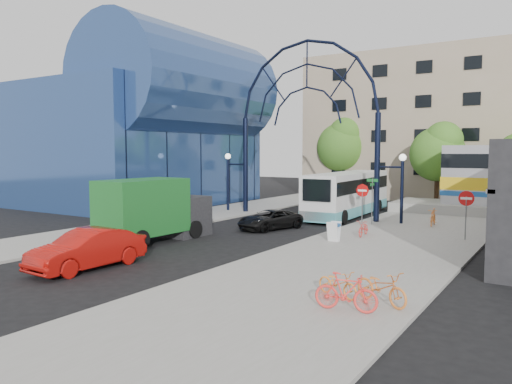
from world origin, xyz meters
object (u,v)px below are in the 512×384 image
Objects in this scene: bike_near_a at (364,228)px; bike_far_b at (346,292)px; gateway_arch at (307,92)px; black_suv at (270,220)px; street_name_sign at (372,192)px; bike_far_a at (382,287)px; bike_far_c at (338,283)px; bike_near_b at (433,217)px; sandwich_board at (334,229)px; stop_sign at (362,194)px; red_sedan at (87,249)px; tree_north_a at (439,151)px; green_truck at (155,210)px; tree_north_b at (344,144)px; do_not_enter_sign at (466,203)px; city_bus at (348,193)px.

bike_far_b is (3.99, -12.18, 0.12)m from bike_near_a.
black_suv is (0.56, -5.78, -7.98)m from gateway_arch.
street_name_sign is 16.36m from bike_far_a.
bike_near_a is 11.45m from bike_far_c.
street_name_sign is 3.89m from bike_near_b.
gateway_arch is 13.80× the size of sandwich_board.
bike_far_a is at bearing -67.49° from stop_sign.
tree_north_a is at bearing 79.64° from red_sedan.
green_truck is 3.36× the size of bike_far_a.
gateway_arch is 7.15× the size of bike_far_a.
sandwich_board is at bearing -68.41° from tree_north_b.
do_not_enter_sign is at bearing 33.41° from green_truck.
city_bus is at bearing 49.27° from bike_far_a.
sandwich_board is 0.21× the size of red_sedan.
bike_far_c is (-1.50, -12.66, -1.44)m from do_not_enter_sign.
bike_far_c is at bearing -71.11° from city_bus.
city_bus reaches higher than red_sedan.
city_bus is at bearing 121.36° from stop_sign.
tree_north_a is 4.06× the size of bike_near_b.
bike_far_a is at bearing -80.55° from tree_north_a.
tree_north_a is 3.88× the size of bike_far_b.
bike_near_a is at bearing -75.98° from street_name_sign.
gateway_arch reaches higher than red_sedan.
tree_north_a is at bearing 34.01° from bike_far_a.
green_truck is at bearing -148.60° from bike_near_a.
street_name_sign is at bearing 59.98° from black_suv.
red_sedan is at bearing -91.19° from gateway_arch.
gateway_arch is 9.87m from black_suv.
street_name_sign is 6.57m from black_suv.
sandwich_board is 0.12× the size of tree_north_b.
tree_north_b is 4.64× the size of bike_near_b.
black_suv is at bearing 175.62° from bike_near_a.
black_suv reaches higher than bike_far_a.
street_name_sign is 13.59m from tree_north_a.
green_truck reaches higher than bike_far_a.
bike_far_b is at bearing -72.91° from street_name_sign.
sandwich_board is (0.80, -6.02, -1.25)m from stop_sign.
green_truck is at bearing 58.28° from bike_far_b.
bike_far_c is (4.70, -14.66, -1.46)m from stop_sign.
tree_north_b is at bearing 94.98° from green_truck.
tree_north_a is 4.45× the size of bike_far_c.
bike_near_b is at bearing -78.71° from tree_north_a.
street_name_sign is 0.44× the size of green_truck.
bike_far_b is (1.76, -17.86, 0.02)m from bike_near_b.
bike_far_b is at bearing -82.09° from tree_north_a.
gateway_arch is 5.50× the size of do_not_enter_sign.
bike_far_a is (2.38, -16.67, -0.02)m from bike_near_b.
bike_far_b reaches higher than bike_far_a.
city_bus is (-4.04, -9.47, -3.00)m from tree_north_a.
do_not_enter_sign is 0.60× the size of black_suv.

